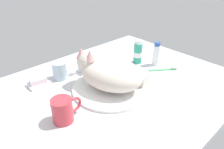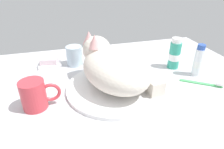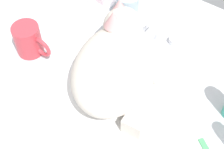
{
  "view_description": "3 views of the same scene",
  "coord_description": "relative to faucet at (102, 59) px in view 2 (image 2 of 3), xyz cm",
  "views": [
    {
      "loc": [
        -50.3,
        -54.68,
        49.38
      ],
      "look_at": [
        0.22,
        -0.26,
        6.98
      ],
      "focal_mm": 33.78,
      "sensor_mm": 36.0,
      "label": 1
    },
    {
      "loc": [
        -15.95,
        -53.38,
        36.34
      ],
      "look_at": [
        -1.5,
        -1.23,
        6.34
      ],
      "focal_mm": 31.57,
      "sensor_mm": 36.0,
      "label": 2
    },
    {
      "loc": [
        26.7,
        -39.53,
        69.6
      ],
      "look_at": [
        -0.34,
        -0.68,
        5.36
      ],
      "focal_mm": 54.29,
      "sensor_mm": 36.0,
      "label": 3
    }
  ],
  "objects": [
    {
      "name": "cat",
      "position": [
        -0.32,
        -18.59,
        5.52
      ],
      "size": [
        25.86,
        30.87,
        15.92
      ],
      "color": "beige",
      "rests_on": "sink_basin"
    },
    {
      "name": "toothbrush",
      "position": [
        30.44,
        -25.53,
        -1.76
      ],
      "size": [
        12.17,
        9.17,
        1.6
      ],
      "color": "#4CB266",
      "rests_on": "ground_plane"
    },
    {
      "name": "faucet",
      "position": [
        0.0,
        0.0,
        0.0
      ],
      "size": [
        13.07,
        9.27,
        5.44
      ],
      "color": "silver",
      "rests_on": "ground_plane"
    },
    {
      "name": "ground_plane",
      "position": [
        0.0,
        -19.99,
        -3.79
      ],
      "size": [
        110.0,
        82.5,
        3.0
      ],
      "primitive_type": "cube",
      "color": "silver"
    },
    {
      "name": "coffee_mug",
      "position": [
        -24.78,
        -23.27,
        2.06
      ],
      "size": [
        11.16,
        7.03,
        8.68
      ],
      "color": "#C63842",
      "rests_on": "ground_plane"
    },
    {
      "name": "mouthwash_bottle",
      "position": [
        31.97,
        -18.82,
        3.33
      ],
      "size": [
        3.33,
        3.33,
        12.12
      ],
      "color": "white",
      "rests_on": "ground_plane"
    },
    {
      "name": "soap_bar",
      "position": [
        -21.14,
        3.74,
        0.11
      ],
      "size": [
        7.42,
        5.98,
        2.38
      ],
      "primitive_type": "cube",
      "rotation": [
        0.0,
        0.0,
        -0.22
      ],
      "color": "silver",
      "rests_on": "soap_dish"
    },
    {
      "name": "soap_dish",
      "position": [
        -21.14,
        3.74,
        -1.69
      ],
      "size": [
        9.0,
        6.4,
        1.2
      ],
      "primitive_type": "cube",
      "color": "white",
      "rests_on": "ground_plane"
    },
    {
      "name": "sink_basin",
      "position": [
        0.0,
        -19.99,
        -1.69
      ],
      "size": [
        32.56,
        32.56,
        1.18
      ],
      "primitive_type": "cylinder",
      "color": "white",
      "rests_on": "ground_plane"
    },
    {
      "name": "rinse_cup",
      "position": [
        -11.0,
        2.22,
        1.72
      ],
      "size": [
        6.4,
        6.4,
        8.01
      ],
      "color": "silver",
      "rests_on": "ground_plane"
    },
    {
      "name": "toothpaste_bottle",
      "position": [
        26.94,
        -10.94,
        3.45
      ],
      "size": [
        4.45,
        4.45,
        12.38
      ],
      "color": "teal",
      "rests_on": "ground_plane"
    }
  ]
}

